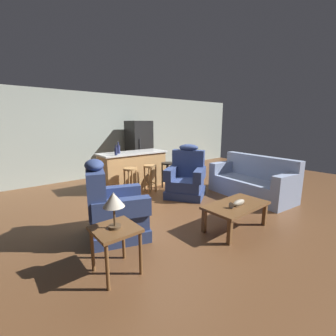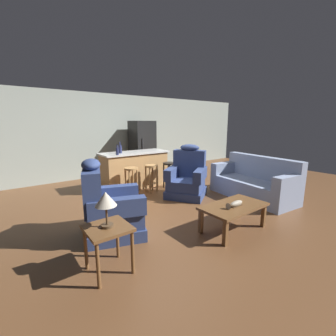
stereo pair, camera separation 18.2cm
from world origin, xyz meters
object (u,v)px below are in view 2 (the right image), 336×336
at_px(end_table, 108,235).
at_px(bar_stool_left, 131,176).
at_px(fish_figurine, 235,204).
at_px(couch, 254,183).
at_px(bar_stool_middle, 151,173).
at_px(bar_stool_right, 169,170).
at_px(coffee_table, 234,208).
at_px(refrigerator, 142,148).
at_px(recliner_near_lamp, 109,209).
at_px(kitchen_island, 135,169).
at_px(bottle_tall_green, 120,149).
at_px(recliner_near_island, 187,178).
at_px(bottle_short_amber, 117,151).
at_px(table_lamp, 106,201).

relative_size(end_table, bar_stool_left, 0.82).
distance_m(fish_figurine, couch, 1.94).
xyz_separation_m(bar_stool_middle, bar_stool_right, (0.56, 0.00, 0.00)).
distance_m(coffee_table, couch, 1.87).
distance_m(couch, bar_stool_left, 2.86).
bearing_deg(refrigerator, recliner_near_lamp, -127.87).
bearing_deg(recliner_near_lamp, couch, 14.01).
distance_m(kitchen_island, bar_stool_left, 0.77).
bearing_deg(bottle_tall_green, bar_stool_middle, -48.64).
bearing_deg(bottle_tall_green, end_table, -118.13).
distance_m(recliner_near_island, bar_stool_middle, 0.92).
xyz_separation_m(couch, kitchen_island, (-1.77, 2.43, 0.14)).
distance_m(recliner_near_lamp, recliner_near_island, 2.33).
distance_m(bar_stool_left, bottle_tall_green, 0.84).
bearing_deg(refrigerator, kitchen_island, -128.56).
height_order(fish_figurine, bar_stool_right, bar_stool_right).
relative_size(kitchen_island, bar_stool_right, 2.65).
xyz_separation_m(recliner_near_island, bottle_short_amber, (-1.22, 1.13, 0.62)).
bearing_deg(fish_figurine, end_table, 172.10).
distance_m(end_table, bar_stool_left, 2.76).
bearing_deg(bar_stool_left, refrigerator, 52.55).
xyz_separation_m(bar_stool_middle, bottle_tall_green, (-0.53, 0.60, 0.59)).
height_order(bar_stool_left, bottle_short_amber, bottle_short_amber).
xyz_separation_m(coffee_table, kitchen_island, (-0.04, 3.15, 0.11)).
height_order(fish_figurine, recliner_near_island, recliner_near_island).
relative_size(bar_stool_right, refrigerator, 0.39).
bearing_deg(recliner_near_lamp, refrigerator, 71.73).
distance_m(coffee_table, bottle_short_amber, 3.03).
bearing_deg(couch, end_table, 13.79).
bearing_deg(couch, coffee_table, 28.84).
xyz_separation_m(couch, bar_stool_middle, (-1.66, 1.80, 0.13)).
bearing_deg(couch, bottle_tall_green, -41.47).
height_order(fish_figurine, table_lamp, table_lamp).
relative_size(end_table, kitchen_island, 0.31).
xyz_separation_m(bar_stool_right, bottle_short_amber, (-1.27, 0.36, 0.57)).
xyz_separation_m(coffee_table, bar_stool_right, (0.62, 2.52, 0.11)).
distance_m(couch, bar_stool_middle, 2.45).
height_order(fish_figurine, bar_stool_middle, bar_stool_middle).
bearing_deg(end_table, refrigerator, 54.70).
xyz_separation_m(end_table, bottle_short_amber, (1.36, 2.66, 0.58)).
xyz_separation_m(recliner_near_lamp, bottle_short_amber, (1.00, 1.83, 0.62)).
bearing_deg(coffee_table, refrigerator, 78.15).
height_order(end_table, bottle_short_amber, bottle_short_amber).
distance_m(fish_figurine, recliner_near_island, 1.91).
bearing_deg(table_lamp, couch, 7.71).
bearing_deg(kitchen_island, bar_stool_middle, -79.97).
xyz_separation_m(end_table, bottle_tall_green, (1.55, 2.90, 0.60)).
xyz_separation_m(bar_stool_left, bottle_tall_green, (0.03, 0.60, 0.59)).
distance_m(coffee_table, fish_figurine, 0.12).
xyz_separation_m(coffee_table, fish_figurine, (-0.05, -0.05, 0.10)).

